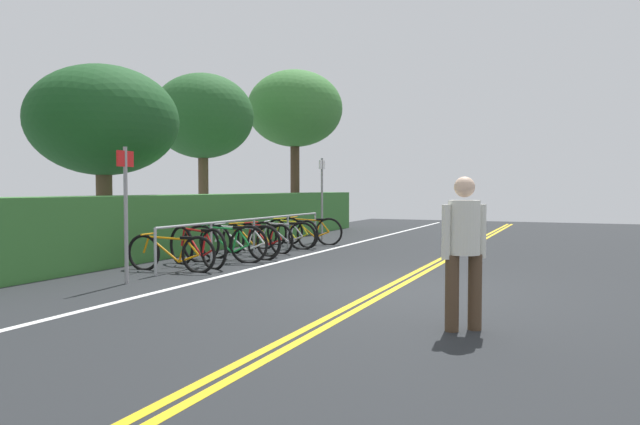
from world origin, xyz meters
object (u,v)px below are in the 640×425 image
bicycle_3 (240,242)px  sign_post_far (322,191)px  bicycle_5 (264,238)px  bicycle_7 (292,233)px  pedestrian (464,243)px  sign_post_near (126,201)px  bike_rack (254,227)px  tree_far_right (203,117)px  bicycle_1 (197,247)px  tree_mid (103,121)px  bicycle_6 (283,235)px  bicycle_8 (309,231)px  bicycle_0 (171,253)px  bicycle_2 (225,244)px  bicycle_4 (250,239)px  tree_extra (295,109)px

bicycle_3 → sign_post_far: sign_post_far is taller
bicycle_5 → bicycle_3: bearing=-172.9°
sign_post_far → bicycle_7: bearing=179.7°
bicycle_5 → pedestrian: bearing=-136.5°
sign_post_near → sign_post_far: size_ratio=0.91×
bike_rack → tree_far_right: bearing=45.6°
sign_post_near → tree_far_right: tree_far_right is taller
bicycle_3 → sign_post_far: (4.78, 0.21, 1.02)m
bicycle_7 → tree_far_right: (1.68, 3.78, 3.25)m
bicycle_3 → bicycle_5: size_ratio=1.11×
bike_rack → bicycle_3: size_ratio=3.62×
bicycle_1 → bicycle_5: size_ratio=1.02×
sign_post_near → sign_post_far: bearing=1.8°
bicycle_7 → tree_mid: 5.11m
bicycle_6 → tree_far_right: 5.63m
bicycle_7 → sign_post_near: sign_post_near is taller
bicycle_7 → bicycle_8: size_ratio=0.94×
bicycle_5 → bicycle_0: bearing=179.7°
bike_rack → pedestrian: 7.41m
tree_mid → bicycle_5: bearing=-61.0°
bicycle_6 → bicycle_2: bearing=-177.4°
bicycle_2 → bicycle_3: 0.59m
bicycle_0 → tree_mid: (1.66, 3.05, 2.60)m
bicycle_0 → bicycle_3: size_ratio=0.96×
bicycle_1 → tree_mid: size_ratio=0.41×
bicycle_2 → sign_post_far: sign_post_far is taller
bicycle_4 → tree_extra: size_ratio=0.30×
bicycle_1 → tree_mid: tree_mid is taller
bicycle_5 → bicycle_6: 0.79m
bicycle_5 → bicycle_6: same height
bicycle_8 → sign_post_far: 1.64m
sign_post_near → tree_far_right: 9.22m
bicycle_0 → bicycle_5: size_ratio=1.07×
bicycle_6 → sign_post_far: 2.83m
tree_mid → bicycle_1: bearing=-107.2°
bicycle_0 → sign_post_near: sign_post_near is taller
pedestrian → tree_extra: 15.83m
pedestrian → bike_rack: bearing=46.3°
bicycle_5 → tree_extra: (7.37, 2.78, 3.93)m
bike_rack → bicycle_3: 0.79m
tree_far_right → sign_post_far: bearing=-86.8°
bicycle_1 → bicycle_5: (2.66, 0.04, -0.04)m
bicycle_1 → bicycle_7: size_ratio=0.99×
bicycle_5 → bicycle_8: size_ratio=0.92×
bicycle_1 → bicycle_3: (1.30, -0.13, -0.01)m
sign_post_far → bicycle_3: bearing=-177.4°
bicycle_5 → bicycle_7: 1.53m
sign_post_far → bicycle_2: bearing=-177.5°
bike_rack → bicycle_6: 1.44m
bicycle_4 → pedestrian: 7.55m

